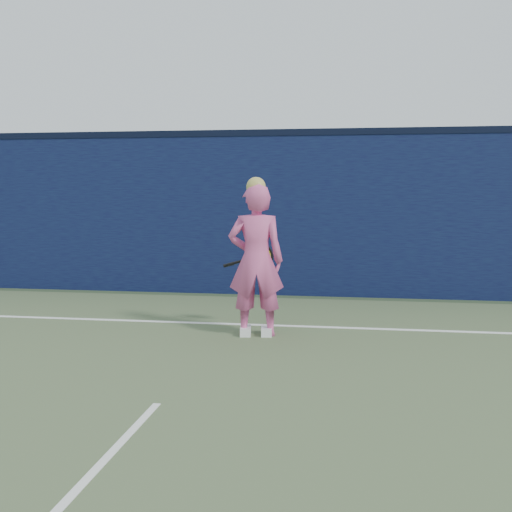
# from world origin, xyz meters

# --- Properties ---
(ground) EXTENTS (80.00, 80.00, 0.00)m
(ground) POSITION_xyz_m (0.00, 0.00, 0.00)
(ground) COLOR #2F4228
(ground) RESTS_ON ground
(backstop_wall) EXTENTS (24.00, 0.40, 2.50)m
(backstop_wall) POSITION_xyz_m (0.00, 6.50, 1.25)
(backstop_wall) COLOR #0C0D34
(backstop_wall) RESTS_ON ground
(wall_cap) EXTENTS (24.00, 0.42, 0.10)m
(wall_cap) POSITION_xyz_m (0.00, 6.50, 2.55)
(wall_cap) COLOR black
(wall_cap) RESTS_ON backstop_wall
(player) EXTENTS (0.69, 0.50, 1.81)m
(player) POSITION_xyz_m (0.39, 3.48, 0.87)
(player) COLOR #D75391
(player) RESTS_ON ground
(racket) EXTENTS (0.62, 0.15, 0.33)m
(racket) POSITION_xyz_m (0.34, 3.90, 0.86)
(racket) COLOR black
(racket) RESTS_ON ground
(court_lines) EXTENTS (11.00, 12.04, 0.01)m
(court_lines) POSITION_xyz_m (0.00, -0.33, 0.01)
(court_lines) COLOR white
(court_lines) RESTS_ON court_surface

